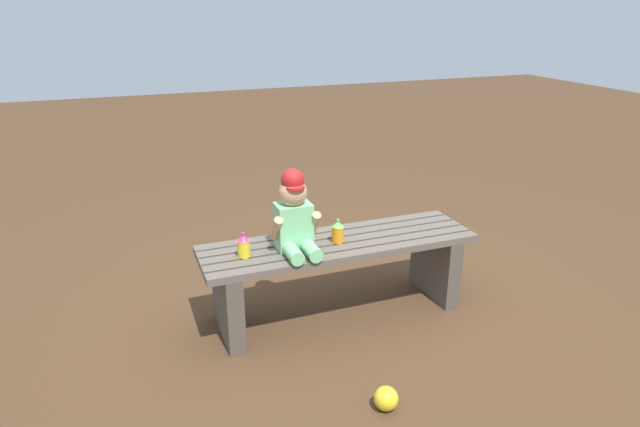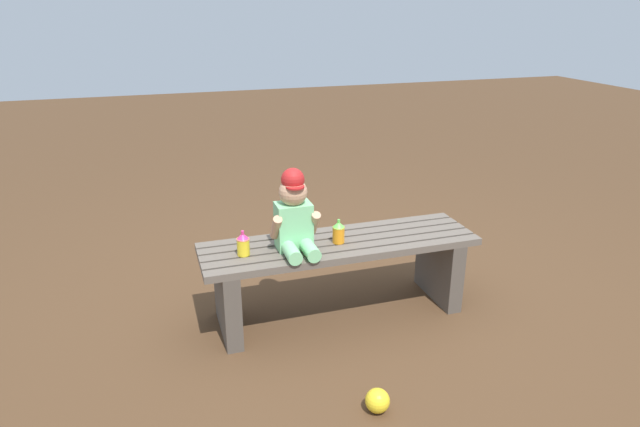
# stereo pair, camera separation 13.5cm
# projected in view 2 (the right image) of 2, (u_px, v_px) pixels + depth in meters

# --- Properties ---
(ground_plane) EXTENTS (16.00, 16.00, 0.00)m
(ground_plane) POSITION_uv_depth(u_px,v_px,m) (339.00, 313.00, 2.95)
(ground_plane) COLOR #4C331E
(park_bench) EXTENTS (1.40, 0.39, 0.42)m
(park_bench) POSITION_uv_depth(u_px,v_px,m) (339.00, 266.00, 2.86)
(park_bench) COLOR #60564C
(park_bench) RESTS_ON ground_plane
(child_figure) EXTENTS (0.23, 0.27, 0.40)m
(child_figure) POSITION_uv_depth(u_px,v_px,m) (294.00, 215.00, 2.65)
(child_figure) COLOR #7FCC8C
(child_figure) RESTS_ON park_bench
(sippy_cup_left) EXTENTS (0.06, 0.06, 0.12)m
(sippy_cup_left) POSITION_uv_depth(u_px,v_px,m) (243.00, 244.00, 2.63)
(sippy_cup_left) COLOR yellow
(sippy_cup_left) RESTS_ON park_bench
(sippy_cup_right) EXTENTS (0.06, 0.06, 0.12)m
(sippy_cup_right) POSITION_uv_depth(u_px,v_px,m) (339.00, 232.00, 2.77)
(sippy_cup_right) COLOR orange
(sippy_cup_right) RESTS_ON park_bench
(toy_ball) EXTENTS (0.10, 0.10, 0.10)m
(toy_ball) POSITION_uv_depth(u_px,v_px,m) (377.00, 401.00, 2.23)
(toy_ball) COLOR yellow
(toy_ball) RESTS_ON ground_plane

